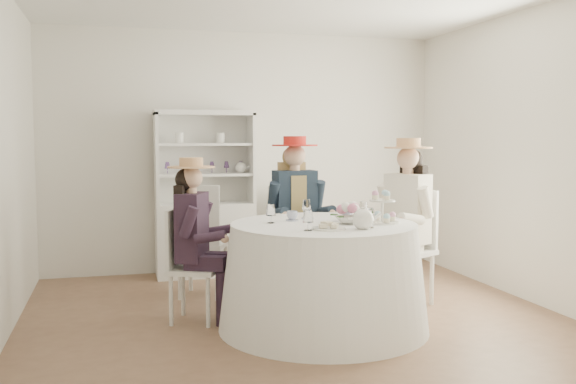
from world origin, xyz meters
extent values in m
plane|color=brown|center=(0.00, 0.00, 0.00)|extent=(4.50, 4.50, 0.00)
plane|color=silver|center=(0.00, 2.00, 1.35)|extent=(4.50, 0.00, 4.50)
plane|color=silver|center=(0.00, -2.00, 1.35)|extent=(4.50, 0.00, 4.50)
plane|color=silver|center=(-2.25, 0.00, 1.35)|extent=(0.00, 4.50, 4.50)
plane|color=silver|center=(2.25, 0.00, 1.35)|extent=(0.00, 4.50, 4.50)
cone|color=white|center=(0.14, -0.44, 0.41)|extent=(1.67, 1.67, 0.83)
cylinder|color=white|center=(0.14, -0.44, 0.84)|extent=(1.47, 1.47, 0.02)
cube|color=silver|center=(-0.49, 1.75, 0.40)|extent=(1.14, 0.70, 0.80)
cube|color=silver|center=(-0.49, 1.93, 1.29)|extent=(1.03, 0.35, 0.98)
cube|color=silver|center=(-0.49, 1.75, 1.78)|extent=(1.14, 0.70, 0.05)
cube|color=silver|center=(-1.01, 1.75, 1.29)|extent=(0.15, 0.39, 0.98)
cube|color=silver|center=(0.02, 1.75, 1.29)|extent=(0.15, 0.39, 0.98)
cube|color=silver|center=(-0.49, 1.75, 1.11)|extent=(1.06, 0.64, 0.03)
cube|color=silver|center=(-0.49, 1.75, 1.44)|extent=(1.06, 0.64, 0.03)
sphere|color=white|center=(-0.09, 1.75, 1.18)|extent=(0.12, 0.12, 0.12)
cube|color=silver|center=(0.49, 1.64, 0.31)|extent=(0.44, 0.44, 0.62)
cylinder|color=black|center=(0.49, 1.64, 0.79)|extent=(0.36, 0.36, 0.33)
cube|color=silver|center=(-0.82, 0.00, 0.43)|extent=(0.51, 0.51, 0.04)
cylinder|color=silver|center=(-0.74, -0.20, 0.21)|extent=(0.03, 0.03, 0.42)
cylinder|color=silver|center=(-0.62, 0.08, 0.21)|extent=(0.03, 0.03, 0.42)
cylinder|color=silver|center=(-1.03, -0.07, 0.21)|extent=(0.03, 0.03, 0.42)
cylinder|color=silver|center=(-0.90, 0.21, 0.21)|extent=(0.03, 0.03, 0.42)
cube|color=silver|center=(-0.98, 0.08, 0.69)|extent=(0.18, 0.35, 0.48)
cube|color=black|center=(-0.84, 0.01, 0.79)|extent=(0.32, 0.40, 0.56)
cube|color=black|center=(-0.75, -0.12, 0.51)|extent=(0.35, 0.25, 0.12)
cylinder|color=black|center=(-0.63, -0.18, 0.22)|extent=(0.10, 0.10, 0.44)
cylinder|color=black|center=(-0.89, -0.19, 0.86)|extent=(0.19, 0.15, 0.26)
cube|color=black|center=(-0.68, 0.04, 0.51)|extent=(0.35, 0.25, 0.12)
cylinder|color=black|center=(-0.56, -0.02, 0.22)|extent=(0.10, 0.10, 0.44)
cylinder|color=black|center=(-0.72, 0.18, 0.86)|extent=(0.19, 0.15, 0.26)
cylinder|color=#D8A889|center=(-0.84, 0.01, 1.09)|extent=(0.09, 0.09, 0.08)
sphere|color=#D8A889|center=(-0.84, 0.01, 1.19)|extent=(0.18, 0.18, 0.18)
sphere|color=black|center=(-0.88, 0.03, 1.18)|extent=(0.18, 0.18, 0.18)
cube|color=black|center=(-0.91, 0.04, 0.95)|extent=(0.16, 0.24, 0.37)
cylinder|color=tan|center=(-0.84, 0.01, 1.28)|extent=(0.39, 0.39, 0.01)
cylinder|color=tan|center=(-0.84, 0.01, 1.32)|extent=(0.19, 0.19, 0.08)
cube|color=silver|center=(0.21, 0.62, 0.49)|extent=(0.47, 0.47, 0.04)
cylinder|color=silver|center=(0.05, 0.43, 0.24)|extent=(0.04, 0.04, 0.48)
cylinder|color=silver|center=(0.40, 0.46, 0.24)|extent=(0.04, 0.04, 0.48)
cylinder|color=silver|center=(0.03, 0.78, 0.24)|extent=(0.04, 0.04, 0.48)
cylinder|color=silver|center=(0.37, 0.80, 0.24)|extent=(0.04, 0.04, 0.48)
cube|color=silver|center=(0.20, 0.81, 0.78)|extent=(0.41, 0.06, 0.54)
cube|color=#1B2837|center=(0.21, 0.64, 0.89)|extent=(0.41, 0.25, 0.63)
cube|color=tan|center=(0.21, 0.64, 0.89)|extent=(0.17, 0.25, 0.54)
cube|color=#1B2837|center=(0.13, 0.48, 0.58)|extent=(0.17, 0.38, 0.13)
cylinder|color=#1B2837|center=(0.14, 0.33, 0.25)|extent=(0.11, 0.11, 0.50)
cylinder|color=#1B2837|center=(-0.01, 0.58, 0.97)|extent=(0.11, 0.20, 0.30)
cube|color=#1B2837|center=(0.32, 0.50, 0.58)|extent=(0.17, 0.38, 0.13)
cylinder|color=#1B2837|center=(0.33, 0.34, 0.25)|extent=(0.11, 0.11, 0.50)
cylinder|color=#1B2837|center=(0.44, 0.61, 0.97)|extent=(0.11, 0.20, 0.30)
cylinder|color=#D8A889|center=(0.21, 0.64, 1.23)|extent=(0.10, 0.10, 0.09)
sphere|color=#D8A889|center=(0.21, 0.64, 1.35)|extent=(0.21, 0.21, 0.21)
sphere|color=tan|center=(0.21, 0.69, 1.33)|extent=(0.21, 0.21, 0.21)
cube|color=tan|center=(0.21, 0.73, 1.08)|extent=(0.27, 0.11, 0.41)
cylinder|color=red|center=(0.21, 0.64, 1.44)|extent=(0.43, 0.43, 0.01)
cylinder|color=red|center=(0.21, 0.64, 1.49)|extent=(0.22, 0.22, 0.09)
cube|color=silver|center=(1.09, 0.05, 0.48)|extent=(0.58, 0.58, 0.04)
cylinder|color=silver|center=(0.86, 0.12, 0.24)|extent=(0.04, 0.04, 0.47)
cylinder|color=silver|center=(1.01, -0.18, 0.24)|extent=(0.04, 0.04, 0.47)
cylinder|color=silver|center=(1.17, 0.28, 0.24)|extent=(0.04, 0.04, 0.47)
cylinder|color=silver|center=(1.32, -0.03, 0.24)|extent=(0.04, 0.04, 0.47)
cube|color=silver|center=(1.26, 0.13, 0.77)|extent=(0.21, 0.38, 0.54)
cube|color=white|center=(1.11, 0.06, 0.88)|extent=(0.37, 0.44, 0.62)
cube|color=white|center=(0.93, 0.07, 0.57)|extent=(0.39, 0.29, 0.13)
cylinder|color=white|center=(0.80, 0.01, 0.25)|extent=(0.11, 0.11, 0.49)
cylinder|color=white|center=(0.97, 0.24, 0.96)|extent=(0.21, 0.17, 0.30)
cube|color=white|center=(1.02, -0.10, 0.57)|extent=(0.39, 0.29, 0.13)
cylinder|color=white|center=(0.88, -0.17, 0.25)|extent=(0.11, 0.11, 0.49)
cylinder|color=white|center=(1.17, -0.16, 0.96)|extent=(0.21, 0.17, 0.30)
cylinder|color=#D8A889|center=(1.11, 0.06, 1.21)|extent=(0.10, 0.10, 0.09)
sphere|color=#D8A889|center=(1.11, 0.06, 1.33)|extent=(0.20, 0.20, 0.20)
sphere|color=black|center=(1.15, 0.08, 1.32)|extent=(0.20, 0.20, 0.20)
cube|color=black|center=(1.18, 0.09, 1.06)|extent=(0.19, 0.27, 0.41)
cylinder|color=tan|center=(1.11, 0.06, 1.43)|extent=(0.43, 0.43, 0.01)
cylinder|color=tan|center=(1.11, 0.06, 1.47)|extent=(0.21, 0.21, 0.09)
cube|color=silver|center=(-0.64, 0.84, 0.50)|extent=(0.58, 0.58, 0.04)
cylinder|color=silver|center=(-0.41, 0.94, 0.25)|extent=(0.04, 0.04, 0.49)
cylinder|color=silver|center=(-0.74, 1.08, 0.25)|extent=(0.04, 0.04, 0.49)
cylinder|color=silver|center=(-0.54, 0.61, 0.25)|extent=(0.04, 0.04, 0.49)
cylinder|color=silver|center=(-0.87, 0.75, 0.25)|extent=(0.04, 0.04, 0.49)
cube|color=silver|center=(-0.72, 0.66, 0.80)|extent=(0.40, 0.19, 0.56)
imported|color=white|center=(-0.06, -0.24, 0.88)|extent=(0.09, 0.09, 0.07)
imported|color=white|center=(0.09, -0.17, 0.88)|extent=(0.09, 0.09, 0.07)
imported|color=white|center=(0.38, -0.33, 0.88)|extent=(0.08, 0.08, 0.06)
imported|color=white|center=(0.32, -0.53, 0.87)|extent=(0.22, 0.22, 0.05)
sphere|color=pink|center=(0.42, -0.44, 0.95)|extent=(0.08, 0.08, 0.08)
sphere|color=white|center=(0.40, -0.39, 0.95)|extent=(0.08, 0.08, 0.08)
sphere|color=pink|center=(0.36, -0.37, 0.95)|extent=(0.08, 0.08, 0.08)
sphere|color=white|center=(0.31, -0.39, 0.95)|extent=(0.08, 0.08, 0.08)
sphere|color=pink|center=(0.29, -0.44, 0.95)|extent=(0.08, 0.08, 0.08)
sphere|color=white|center=(0.31, -0.49, 0.95)|extent=(0.08, 0.08, 0.08)
sphere|color=pink|center=(0.36, -0.50, 0.95)|extent=(0.08, 0.08, 0.08)
sphere|color=white|center=(0.40, -0.49, 0.95)|extent=(0.08, 0.08, 0.08)
sphere|color=white|center=(0.33, -0.82, 0.92)|extent=(0.16, 0.16, 0.16)
cylinder|color=white|center=(0.43, -0.82, 0.93)|extent=(0.09, 0.03, 0.08)
cylinder|color=white|center=(0.33, -0.82, 1.00)|extent=(0.04, 0.04, 0.02)
cylinder|color=white|center=(0.07, -0.78, 0.85)|extent=(0.25, 0.25, 0.01)
cube|color=beige|center=(0.02, -0.80, 0.87)|extent=(0.06, 0.04, 0.03)
cube|color=beige|center=(0.07, -0.78, 0.89)|extent=(0.07, 0.05, 0.03)
cube|color=beige|center=(0.12, -0.76, 0.87)|extent=(0.07, 0.06, 0.03)
cube|color=beige|center=(0.05, -0.74, 0.89)|extent=(0.07, 0.07, 0.03)
cube|color=beige|center=(0.10, -0.81, 0.87)|extent=(0.06, 0.07, 0.03)
cylinder|color=white|center=(0.59, -0.56, 0.85)|extent=(0.27, 0.27, 0.01)
cylinder|color=white|center=(0.59, -0.56, 0.93)|extent=(0.02, 0.02, 0.18)
cylinder|color=white|center=(0.59, -0.56, 1.02)|extent=(0.20, 0.20, 0.01)
camera|label=1|loc=(-1.44, -5.22, 1.53)|focal=40.00mm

